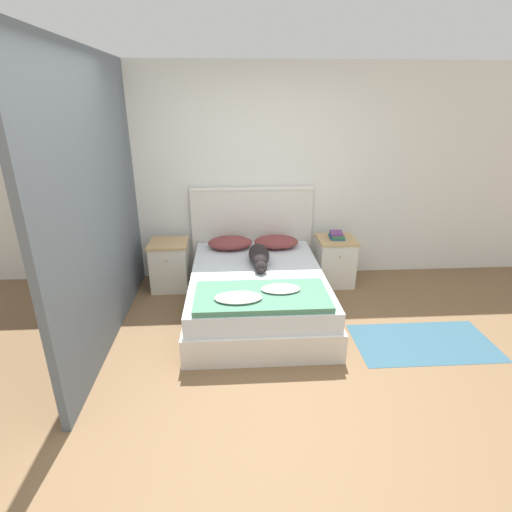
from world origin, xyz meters
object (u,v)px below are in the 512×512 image
(pillow_left, at_px, (230,243))
(book_stack, at_px, (337,235))
(bed, at_px, (257,293))
(nightstand_left, at_px, (170,265))
(dog, at_px, (259,256))
(pillow_right, at_px, (276,242))
(nightstand_right, at_px, (335,261))

(pillow_left, distance_m, book_stack, 1.28)
(bed, distance_m, nightstand_left, 1.21)
(pillow_left, bearing_deg, nightstand_left, -176.49)
(pillow_left, height_order, dog, dog)
(bed, distance_m, pillow_left, 0.83)
(nightstand_left, bearing_deg, dog, -23.23)
(bed, relative_size, book_stack, 8.14)
(dog, bearing_deg, pillow_right, 63.85)
(pillow_right, height_order, dog, dog)
(pillow_left, relative_size, book_stack, 2.24)
(book_stack, bearing_deg, nightstand_left, -179.47)
(bed, distance_m, book_stack, 1.28)
(nightstand_left, relative_size, pillow_right, 1.11)
(dog, xyz_separation_m, book_stack, (0.97, 0.46, 0.06))
(nightstand_right, relative_size, pillow_left, 1.11)
(bed, xyz_separation_m, nightstand_right, (1.00, 0.68, 0.06))
(pillow_right, xyz_separation_m, dog, (-0.24, -0.49, 0.02))
(nightstand_left, height_order, dog, dog)
(book_stack, bearing_deg, pillow_left, 178.85)
(nightstand_right, distance_m, dog, 1.09)
(dog, bearing_deg, book_stack, 25.66)
(nightstand_left, distance_m, nightstand_right, 2.00)
(bed, relative_size, nightstand_right, 3.28)
(pillow_left, xyz_separation_m, pillow_right, (0.55, 0.00, 0.00))
(nightstand_right, height_order, book_stack, book_stack)
(bed, height_order, pillow_right, pillow_right)
(dog, distance_m, book_stack, 1.07)
(nightstand_left, xyz_separation_m, pillow_left, (0.72, 0.04, 0.25))
(nightstand_left, xyz_separation_m, book_stack, (2.00, 0.02, 0.33))
(bed, bearing_deg, book_stack, 34.69)
(pillow_right, relative_size, dog, 0.74)
(bed, height_order, book_stack, book_stack)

